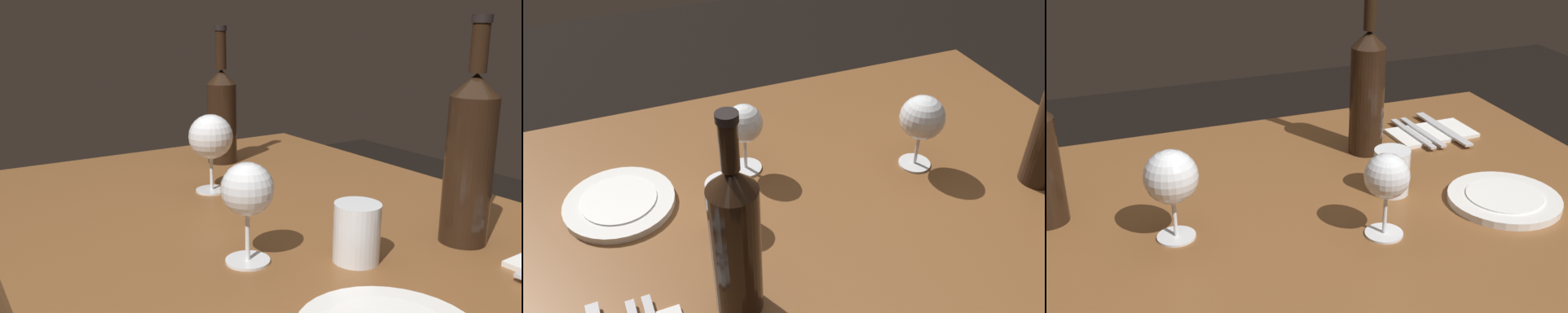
{
  "view_description": "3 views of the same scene",
  "coord_description": "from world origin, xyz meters",
  "views": [
    {
      "loc": [
        0.73,
        -0.52,
        1.08
      ],
      "look_at": [
        -0.01,
        -0.05,
        0.87
      ],
      "focal_mm": 37.87,
      "sensor_mm": 36.0,
      "label": 1
    },
    {
      "loc": [
        0.36,
        0.74,
        1.44
      ],
      "look_at": [
        0.06,
        -0.0,
        0.85
      ],
      "focal_mm": 37.97,
      "sensor_mm": 36.0,
      "label": 2
    },
    {
      "loc": [
        -0.38,
        -1.02,
        1.34
      ],
      "look_at": [
        0.0,
        -0.02,
        0.85
      ],
      "focal_mm": 46.42,
      "sensor_mm": 36.0,
      "label": 3
    }
  ],
  "objects": [
    {
      "name": "dining_table",
      "position": [
        0.0,
        0.0,
        0.65
      ],
      "size": [
        1.3,
        0.9,
        0.74
      ],
      "color": "brown",
      "rests_on": "ground"
    },
    {
      "name": "dinner_plate",
      "position": [
        0.36,
        -0.11,
        0.75
      ],
      "size": [
        0.21,
        0.21,
        0.02
      ],
      "color": "white",
      "rests_on": "dining_table"
    },
    {
      "name": "water_tumbler",
      "position": [
        0.18,
        -0.0,
        0.78
      ],
      "size": [
        0.07,
        0.07,
        0.09
      ],
      "color": "white",
      "rests_on": "dining_table"
    },
    {
      "name": "wine_glass_right",
      "position": [
        0.1,
        -0.14,
        0.85
      ],
      "size": [
        0.08,
        0.08,
        0.15
      ],
      "color": "white",
      "rests_on": "dining_table"
    },
    {
      "name": "wine_bottle_second",
      "position": [
        0.22,
        0.19,
        0.88
      ],
      "size": [
        0.07,
        0.07,
        0.35
      ],
      "color": "black",
      "rests_on": "dining_table"
    },
    {
      "name": "wine_glass_left",
      "position": [
        -0.24,
        -0.02,
        0.85
      ],
      "size": [
        0.09,
        0.09,
        0.16
      ],
      "color": "white",
      "rests_on": "dining_table"
    }
  ]
}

